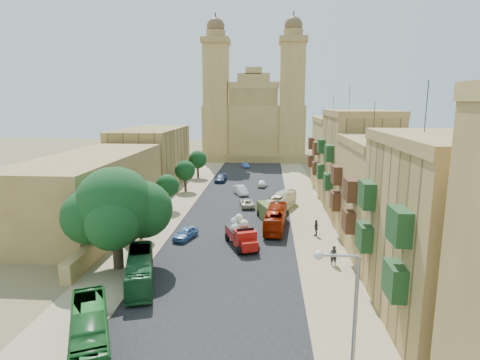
# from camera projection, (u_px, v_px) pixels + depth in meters

# --- Properties ---
(ground) EXTENTS (260.00, 260.00, 0.00)m
(ground) POSITION_uv_depth(u_px,v_px,m) (216.00, 291.00, 32.03)
(ground) COLOR brown
(road_surface) EXTENTS (14.00, 140.00, 0.01)m
(road_surface) POSITION_uv_depth(u_px,v_px,m) (242.00, 201.00, 61.39)
(road_surface) COLOR black
(road_surface) RESTS_ON ground
(sidewalk_east) EXTENTS (5.00, 140.00, 0.01)m
(sidewalk_east) POSITION_uv_depth(u_px,v_px,m) (304.00, 202.00, 60.71)
(sidewalk_east) COLOR #8F805E
(sidewalk_east) RESTS_ON ground
(sidewalk_west) EXTENTS (5.00, 140.00, 0.01)m
(sidewalk_west) POSITION_uv_depth(u_px,v_px,m) (181.00, 199.00, 62.07)
(sidewalk_west) COLOR #8F805E
(sidewalk_west) RESTS_ON ground
(kerb_east) EXTENTS (0.25, 140.00, 0.12)m
(kerb_east) POSITION_uv_depth(u_px,v_px,m) (288.00, 201.00, 60.87)
(kerb_east) COLOR #8F805E
(kerb_east) RESTS_ON ground
(kerb_west) EXTENTS (0.25, 140.00, 0.12)m
(kerb_west) POSITION_uv_depth(u_px,v_px,m) (197.00, 199.00, 61.88)
(kerb_west) COLOR #8F805E
(kerb_west) RESTS_ON ground
(townhouse_a) EXTENTS (9.00, 14.00, 16.40)m
(townhouse_a) POSITION_uv_depth(u_px,v_px,m) (446.00, 231.00, 26.71)
(townhouse_a) COLOR #A3844A
(townhouse_a) RESTS_ON ground
(townhouse_b) EXTENTS (9.00, 14.00, 14.90)m
(townhouse_b) POSITION_uv_depth(u_px,v_px,m) (386.00, 194.00, 40.56)
(townhouse_b) COLOR olive
(townhouse_b) RESTS_ON ground
(townhouse_c) EXTENTS (9.00, 14.00, 17.40)m
(townhouse_c) POSITION_uv_depth(u_px,v_px,m) (357.00, 162.00, 54.02)
(townhouse_c) COLOR #A3844A
(townhouse_c) RESTS_ON ground
(townhouse_d) EXTENTS (9.00, 14.00, 15.90)m
(townhouse_d) POSITION_uv_depth(u_px,v_px,m) (339.00, 154.00, 67.87)
(townhouse_d) COLOR olive
(townhouse_d) RESTS_ON ground
(west_wall) EXTENTS (1.00, 40.00, 1.80)m
(west_wall) POSITION_uv_depth(u_px,v_px,m) (141.00, 211.00, 52.33)
(west_wall) COLOR olive
(west_wall) RESTS_ON ground
(west_building_low) EXTENTS (10.00, 28.00, 8.40)m
(west_building_low) POSITION_uv_depth(u_px,v_px,m) (92.00, 189.00, 50.14)
(west_building_low) COLOR olive
(west_building_low) RESTS_ON ground
(west_building_mid) EXTENTS (10.00, 22.00, 10.00)m
(west_building_mid) POSITION_uv_depth(u_px,v_px,m) (152.00, 155.00, 75.43)
(west_building_mid) COLOR #A3844A
(west_building_mid) RESTS_ON ground
(church) EXTENTS (28.00, 22.50, 36.30)m
(church) POSITION_uv_depth(u_px,v_px,m) (254.00, 122.00, 107.15)
(church) COLOR olive
(church) RESTS_ON ground
(ficus_tree) EXTENTS (9.31, 8.57, 9.31)m
(ficus_tree) POSITION_uv_depth(u_px,v_px,m) (116.00, 209.00, 35.57)
(ficus_tree) COLOR #34281A
(ficus_tree) RESTS_ON ground
(street_tree_a) EXTENTS (3.13, 3.13, 4.81)m
(street_tree_a) POSITION_uv_depth(u_px,v_px,m) (140.00, 210.00, 43.88)
(street_tree_a) COLOR #34281A
(street_tree_a) RESTS_ON ground
(street_tree_b) EXTENTS (3.28, 3.28, 5.04)m
(street_tree_b) POSITION_uv_depth(u_px,v_px,m) (167.00, 186.00, 55.59)
(street_tree_b) COLOR #34281A
(street_tree_b) RESTS_ON ground
(street_tree_c) EXTENTS (3.41, 3.41, 5.24)m
(street_tree_c) POSITION_uv_depth(u_px,v_px,m) (185.00, 171.00, 67.31)
(street_tree_c) COLOR #34281A
(street_tree_c) RESTS_ON ground
(street_tree_d) EXTENTS (3.55, 3.55, 5.46)m
(street_tree_d) POSITION_uv_depth(u_px,v_px,m) (198.00, 160.00, 79.03)
(street_tree_d) COLOR #34281A
(street_tree_d) RESTS_ON ground
(streetlamp) EXTENTS (2.11, 0.44, 8.22)m
(streetlamp) POSITION_uv_depth(u_px,v_px,m) (345.00, 312.00, 18.73)
(streetlamp) COLOR gray
(streetlamp) RESTS_ON ground
(red_truck) EXTENTS (3.97, 5.94, 3.29)m
(red_truck) POSITION_uv_depth(u_px,v_px,m) (241.00, 233.00, 41.64)
(red_truck) COLOR #A8120C
(red_truck) RESTS_ON ground
(olive_pickup) EXTENTS (3.70, 5.36, 2.03)m
(olive_pickup) POSITION_uv_depth(u_px,v_px,m) (270.00, 213.00, 51.10)
(olive_pickup) COLOR #455821
(olive_pickup) RESTS_ON ground
(bus_green_south) EXTENTS (5.68, 9.08, 2.51)m
(bus_green_south) POSITION_uv_depth(u_px,v_px,m) (90.00, 333.00, 24.01)
(bus_green_south) COLOR #1B5E23
(bus_green_south) RESTS_ON ground
(bus_green_north) EXTENTS (4.40, 8.94, 2.43)m
(bus_green_north) POSITION_uv_depth(u_px,v_px,m) (140.00, 269.00, 33.24)
(bus_green_north) COLOR #205C2F
(bus_green_north) RESTS_ON ground
(bus_red_east) EXTENTS (2.94, 9.14, 2.50)m
(bus_red_east) POSITION_uv_depth(u_px,v_px,m) (276.00, 219.00, 47.55)
(bus_red_east) COLOR #941C03
(bus_red_east) RESTS_ON ground
(bus_cream_east) EXTENTS (4.71, 8.65, 2.36)m
(bus_cream_east) POSITION_uv_depth(u_px,v_px,m) (281.00, 202.00, 55.81)
(bus_cream_east) COLOR #FFF4CD
(bus_cream_east) RESTS_ON ground
(car_blue_a) EXTENTS (2.61, 4.10, 1.30)m
(car_blue_a) POSITION_uv_depth(u_px,v_px,m) (186.00, 233.00, 44.11)
(car_blue_a) COLOR #4779B6
(car_blue_a) RESTS_ON ground
(car_white_a) EXTENTS (3.04, 4.62, 1.44)m
(car_white_a) POSITION_uv_depth(u_px,v_px,m) (241.00, 190.00, 65.35)
(car_white_a) COLOR white
(car_white_a) RESTS_ON ground
(car_cream) EXTENTS (2.56, 4.48, 1.18)m
(car_cream) POSITION_uv_depth(u_px,v_px,m) (247.00, 203.00, 57.56)
(car_cream) COLOR beige
(car_cream) RESTS_ON ground
(car_dkblue) EXTENTS (2.13, 4.72, 1.34)m
(car_dkblue) POSITION_uv_depth(u_px,v_px,m) (221.00, 178.00, 75.68)
(car_dkblue) COLOR navy
(car_dkblue) RESTS_ON ground
(car_white_b) EXTENTS (1.82, 3.75, 1.23)m
(car_white_b) POSITION_uv_depth(u_px,v_px,m) (262.00, 183.00, 71.42)
(car_white_b) COLOR white
(car_white_b) RESTS_ON ground
(car_blue_b) EXTENTS (2.17, 3.55, 1.10)m
(car_blue_b) POSITION_uv_depth(u_px,v_px,m) (245.00, 165.00, 92.29)
(car_blue_b) COLOR #3D5CA1
(car_blue_b) RESTS_ON ground
(pedestrian_a) EXTENTS (0.75, 0.56, 1.89)m
(pedestrian_a) POSITION_uv_depth(u_px,v_px,m) (333.00, 255.00, 36.96)
(pedestrian_a) COLOR black
(pedestrian_a) RESTS_ON ground
(pedestrian_c) EXTENTS (0.64, 1.16, 1.87)m
(pedestrian_c) POSITION_uv_depth(u_px,v_px,m) (316.00, 228.00, 45.07)
(pedestrian_c) COLOR #353536
(pedestrian_c) RESTS_ON ground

